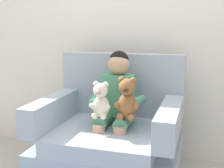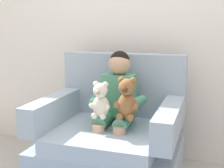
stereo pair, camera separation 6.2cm
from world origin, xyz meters
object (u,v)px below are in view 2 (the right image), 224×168
seated_child (117,99)px  plush_brown (127,99)px  plush_cream (101,101)px  armchair (112,141)px

seated_child → plush_brown: bearing=-48.1°
plush_cream → armchair: bearing=56.5°
armchair → plush_cream: (-0.03, -0.17, 0.37)m
seated_child → plush_cream: size_ratio=3.05×
seated_child → plush_brown: (0.13, -0.16, 0.04)m
armchair → plush_cream: size_ratio=3.93×
seated_child → plush_cream: seated_child is taller
plush_brown → plush_cream: bearing=-157.5°
armchair → seated_child: seated_child is taller
armchair → plush_brown: 0.44m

